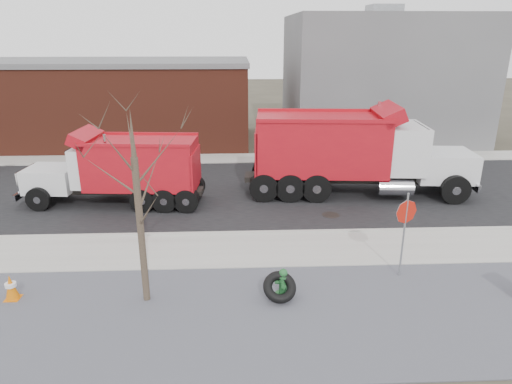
{
  "coord_description": "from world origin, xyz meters",
  "views": [
    {
      "loc": [
        -0.71,
        -13.45,
        6.86
      ],
      "look_at": [
        -0.03,
        2.16,
        1.4
      ],
      "focal_mm": 32.0,
      "sensor_mm": 36.0,
      "label": 1
    }
  ],
  "objects_px": {
    "fire_hydrant": "(283,283)",
    "dump_truck_red_a": "(351,150)",
    "truck_tire": "(280,287)",
    "stop_sign": "(405,220)",
    "dump_truck_red_b": "(121,167)"
  },
  "relations": [
    {
      "from": "truck_tire",
      "to": "fire_hydrant",
      "type": "bearing_deg",
      "value": 63.32
    },
    {
      "from": "fire_hydrant",
      "to": "dump_truck_red_a",
      "type": "bearing_deg",
      "value": 68.28
    },
    {
      "from": "stop_sign",
      "to": "truck_tire",
      "type": "bearing_deg",
      "value": -160.91
    },
    {
      "from": "dump_truck_red_a",
      "to": "dump_truck_red_b",
      "type": "distance_m",
      "value": 9.86
    },
    {
      "from": "fire_hydrant",
      "to": "stop_sign",
      "type": "distance_m",
      "value": 3.96
    },
    {
      "from": "dump_truck_red_a",
      "to": "dump_truck_red_b",
      "type": "relative_size",
      "value": 1.34
    },
    {
      "from": "truck_tire",
      "to": "dump_truck_red_b",
      "type": "distance_m",
      "value": 9.75
    },
    {
      "from": "truck_tire",
      "to": "stop_sign",
      "type": "xyz_separation_m",
      "value": [
        3.69,
        1.14,
        1.4
      ]
    },
    {
      "from": "fire_hydrant",
      "to": "dump_truck_red_a",
      "type": "distance_m",
      "value": 9.31
    },
    {
      "from": "stop_sign",
      "to": "dump_truck_red_b",
      "type": "distance_m",
      "value": 11.6
    },
    {
      "from": "fire_hydrant",
      "to": "dump_truck_red_b",
      "type": "xyz_separation_m",
      "value": [
        -6.01,
        7.44,
        1.23
      ]
    },
    {
      "from": "fire_hydrant",
      "to": "dump_truck_red_a",
      "type": "height_order",
      "value": "dump_truck_red_a"
    },
    {
      "from": "truck_tire",
      "to": "stop_sign",
      "type": "distance_m",
      "value": 4.11
    },
    {
      "from": "dump_truck_red_a",
      "to": "dump_truck_red_b",
      "type": "bearing_deg",
      "value": -170.38
    },
    {
      "from": "fire_hydrant",
      "to": "truck_tire",
      "type": "xyz_separation_m",
      "value": [
        -0.11,
        -0.23,
        0.03
      ]
    }
  ]
}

